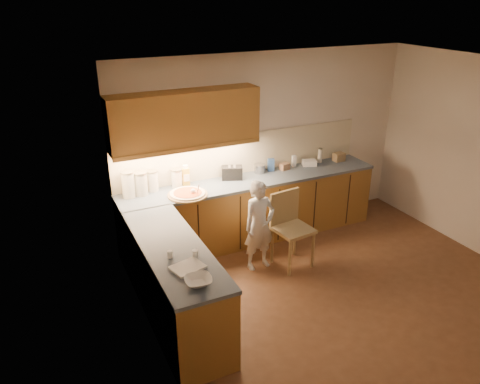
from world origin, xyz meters
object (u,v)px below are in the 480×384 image
at_px(toaster, 232,173).
at_px(child, 259,225).
at_px(oil_jug, 186,176).
at_px(wooden_chair, 290,224).
at_px(pizza_on_board, 188,194).

bearing_deg(toaster, child, -69.67).
relative_size(child, oil_jug, 4.10).
height_order(child, toaster, child).
height_order(child, wooden_chair, child).
bearing_deg(child, toaster, 84.45).
relative_size(child, wooden_chair, 1.21).
bearing_deg(toaster, oil_jug, -162.43).
xyz_separation_m(pizza_on_board, child, (0.74, -0.58, -0.34)).
height_order(child, oil_jug, oil_jug).
xyz_separation_m(pizza_on_board, oil_jug, (0.09, 0.33, 0.11)).
bearing_deg(pizza_on_board, wooden_chair, -30.21).
relative_size(oil_jug, toaster, 0.91).
bearing_deg(toaster, pizza_on_board, -137.89).
bearing_deg(child, pizza_on_board, 137.23).
xyz_separation_m(child, oil_jug, (-0.64, 0.91, 0.45)).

